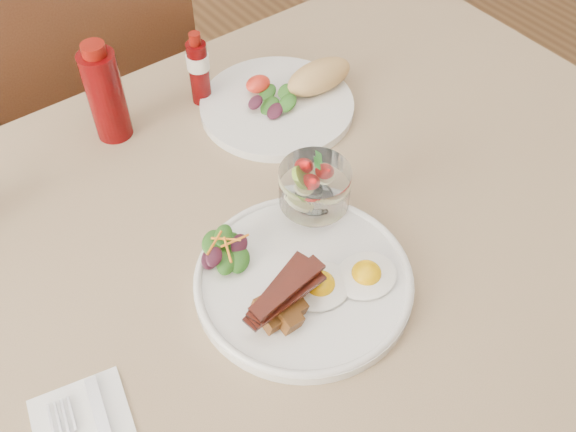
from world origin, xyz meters
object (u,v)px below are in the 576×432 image
main_plate (303,281)px  second_plate (287,98)px  chair_far (92,112)px  fruit_cup (314,187)px  table (266,276)px  hot_sauce_bottle (199,69)px  ketchup_bottle (105,94)px

main_plate → second_plate: second_plate is taller
chair_far → fruit_cup: 0.74m
table → hot_sauce_bottle: size_ratio=10.40×
table → fruit_cup: (0.07, -0.02, 0.16)m
hot_sauce_bottle → table: bearing=-106.1°
main_plate → second_plate: bearing=56.8°
table → fruit_cup: fruit_cup is taller
main_plate → table: bearing=87.3°
table → ketchup_bottle: 0.36m
main_plate → ketchup_bottle: size_ratio=1.71×
table → hot_sauce_bottle: (0.09, 0.30, 0.15)m
main_plate → hot_sauce_bottle: hot_sauce_bottle is taller
second_plate → ketchup_bottle: (-0.26, 0.11, 0.06)m
second_plate → ketchup_bottle: ketchup_bottle is taller
table → main_plate: (-0.00, -0.09, 0.10)m
second_plate → hot_sauce_bottle: (-0.10, 0.10, 0.05)m
fruit_cup → chair_far: bearing=96.1°
main_plate → ketchup_bottle: bearing=98.6°
fruit_cup → ketchup_bottle: size_ratio=0.59×
table → second_plate: (0.19, 0.21, 0.11)m
main_plate → second_plate: size_ratio=1.03×
chair_far → second_plate: (0.19, -0.46, 0.24)m
table → chair_far: size_ratio=1.43×
fruit_cup → second_plate: size_ratio=0.35×
ketchup_bottle → hot_sauce_bottle: ketchup_bottle is taller
chair_far → ketchup_bottle: (-0.07, -0.35, 0.30)m
main_plate → second_plate: 0.36m
chair_far → ketchup_bottle: 0.47m
table → hot_sauce_bottle: bearing=73.9°
ketchup_bottle → second_plate: bearing=-22.7°
second_plate → ketchup_bottle: size_ratio=1.66×
chair_far → table: bearing=-90.0°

